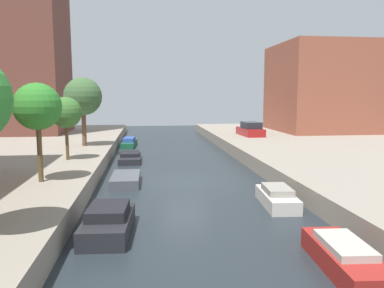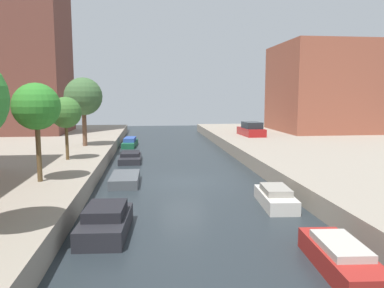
{
  "view_description": "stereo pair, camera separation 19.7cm",
  "coord_description": "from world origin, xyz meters",
  "px_view_note": "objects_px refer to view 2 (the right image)",
  "views": [
    {
      "loc": [
        -2.17,
        -21.48,
        5.09
      ],
      "look_at": [
        1.21,
        5.83,
        1.51
      ],
      "focal_mm": 34.87,
      "sensor_mm": 36.0,
      "label": 1
    },
    {
      "loc": [
        -1.98,
        -21.51,
        5.09
      ],
      "look_at": [
        1.21,
        5.83,
        1.51
      ],
      "focal_mm": 34.87,
      "sensor_mm": 36.0,
      "label": 2
    }
  ],
  "objects_px": {
    "apartment_tower_far": "(16,31)",
    "moored_boat_left_4": "(130,143)",
    "street_tree_2": "(36,107)",
    "parked_car": "(251,130)",
    "street_tree_3": "(66,113)",
    "moored_boat_left_2": "(125,179)",
    "moored_boat_right_2": "(275,197)",
    "low_block_right": "(321,88)",
    "moored_boat_right_1": "(341,258)",
    "moored_boat_left_1": "(106,222)",
    "street_tree_4": "(83,97)",
    "moored_boat_left_3": "(130,157)"
  },
  "relations": [
    {
      "from": "street_tree_2",
      "to": "moored_boat_left_4",
      "type": "relative_size",
      "value": 1.06
    },
    {
      "from": "low_block_right",
      "to": "moored_boat_left_1",
      "type": "height_order",
      "value": "low_block_right"
    },
    {
      "from": "apartment_tower_far",
      "to": "moored_boat_right_2",
      "type": "height_order",
      "value": "apartment_tower_far"
    },
    {
      "from": "apartment_tower_far",
      "to": "street_tree_2",
      "type": "bearing_deg",
      "value": -70.55
    },
    {
      "from": "moored_boat_left_4",
      "to": "street_tree_2",
      "type": "bearing_deg",
      "value": -99.62
    },
    {
      "from": "apartment_tower_far",
      "to": "street_tree_4",
      "type": "height_order",
      "value": "apartment_tower_far"
    },
    {
      "from": "street_tree_2",
      "to": "moored_boat_left_1",
      "type": "height_order",
      "value": "street_tree_2"
    },
    {
      "from": "street_tree_4",
      "to": "moored_boat_left_2",
      "type": "bearing_deg",
      "value": -68.54
    },
    {
      "from": "apartment_tower_far",
      "to": "moored_boat_left_1",
      "type": "relative_size",
      "value": 6.09
    },
    {
      "from": "parked_car",
      "to": "moored_boat_left_2",
      "type": "height_order",
      "value": "parked_car"
    },
    {
      "from": "apartment_tower_far",
      "to": "street_tree_4",
      "type": "bearing_deg",
      "value": -53.73
    },
    {
      "from": "moored_boat_left_4",
      "to": "moored_boat_right_2",
      "type": "distance_m",
      "value": 22.88
    },
    {
      "from": "street_tree_3",
      "to": "moored_boat_left_4",
      "type": "height_order",
      "value": "street_tree_3"
    },
    {
      "from": "apartment_tower_far",
      "to": "parked_car",
      "type": "distance_m",
      "value": 27.27
    },
    {
      "from": "moored_boat_right_1",
      "to": "street_tree_2",
      "type": "bearing_deg",
      "value": 141.63
    },
    {
      "from": "moored_boat_left_2",
      "to": "moored_boat_left_4",
      "type": "distance_m",
      "value": 16.34
    },
    {
      "from": "moored_boat_right_2",
      "to": "street_tree_2",
      "type": "bearing_deg",
      "value": 169.94
    },
    {
      "from": "low_block_right",
      "to": "moored_boat_right_2",
      "type": "distance_m",
      "value": 29.59
    },
    {
      "from": "moored_boat_left_3",
      "to": "moored_boat_right_1",
      "type": "height_order",
      "value": "moored_boat_right_1"
    },
    {
      "from": "street_tree_3",
      "to": "moored_boat_right_2",
      "type": "distance_m",
      "value": 14.18
    },
    {
      "from": "moored_boat_left_1",
      "to": "moored_boat_right_1",
      "type": "bearing_deg",
      "value": -28.05
    },
    {
      "from": "moored_boat_right_1",
      "to": "low_block_right",
      "type": "bearing_deg",
      "value": 65.61
    },
    {
      "from": "street_tree_2",
      "to": "moored_boat_right_1",
      "type": "xyz_separation_m",
      "value": [
        10.73,
        -8.5,
        -4.17
      ]
    },
    {
      "from": "moored_boat_left_3",
      "to": "low_block_right",
      "type": "bearing_deg",
      "value": 30.42
    },
    {
      "from": "street_tree_2",
      "to": "street_tree_3",
      "type": "xyz_separation_m",
      "value": [
        0.0,
        6.18,
        -0.55
      ]
    },
    {
      "from": "street_tree_3",
      "to": "moored_boat_right_1",
      "type": "distance_m",
      "value": 18.54
    },
    {
      "from": "low_block_right",
      "to": "street_tree_3",
      "type": "height_order",
      "value": "low_block_right"
    },
    {
      "from": "street_tree_4",
      "to": "moored_boat_left_4",
      "type": "height_order",
      "value": "street_tree_4"
    },
    {
      "from": "low_block_right",
      "to": "street_tree_2",
      "type": "xyz_separation_m",
      "value": [
        -25.2,
        -23.41,
        -1.42
      ]
    },
    {
      "from": "low_block_right",
      "to": "apartment_tower_far",
      "type": "bearing_deg",
      "value": 177.46
    },
    {
      "from": "apartment_tower_far",
      "to": "moored_boat_right_2",
      "type": "xyz_separation_m",
      "value": [
        19.83,
        -26.88,
        -11.58
      ]
    },
    {
      "from": "moored_boat_left_1",
      "to": "moored_boat_left_4",
      "type": "relative_size",
      "value": 0.81
    },
    {
      "from": "apartment_tower_far",
      "to": "moored_boat_right_1",
      "type": "height_order",
      "value": "apartment_tower_far"
    },
    {
      "from": "apartment_tower_far",
      "to": "moored_boat_right_1",
      "type": "bearing_deg",
      "value": -59.7
    },
    {
      "from": "parked_car",
      "to": "moored_boat_left_4",
      "type": "xyz_separation_m",
      "value": [
        -12.41,
        0.55,
        -1.22
      ]
    },
    {
      "from": "moored_boat_left_1",
      "to": "moored_boat_left_2",
      "type": "bearing_deg",
      "value": 88.45
    },
    {
      "from": "street_tree_2",
      "to": "street_tree_3",
      "type": "distance_m",
      "value": 6.21
    },
    {
      "from": "low_block_right",
      "to": "moored_boat_left_2",
      "type": "height_order",
      "value": "low_block_right"
    },
    {
      "from": "street_tree_2",
      "to": "moored_boat_left_4",
      "type": "bearing_deg",
      "value": 80.38
    },
    {
      "from": "moored_boat_left_2",
      "to": "moored_boat_right_1",
      "type": "xyz_separation_m",
      "value": [
        6.93,
        -11.75,
        0.12
      ]
    },
    {
      "from": "apartment_tower_far",
      "to": "moored_boat_left_2",
      "type": "height_order",
      "value": "apartment_tower_far"
    },
    {
      "from": "low_block_right",
      "to": "street_tree_2",
      "type": "bearing_deg",
      "value": -137.11
    },
    {
      "from": "street_tree_4",
      "to": "moored_boat_left_2",
      "type": "relative_size",
      "value": 1.64
    },
    {
      "from": "street_tree_3",
      "to": "moored_boat_left_2",
      "type": "bearing_deg",
      "value": -37.62
    },
    {
      "from": "street_tree_3",
      "to": "moored_boat_left_2",
      "type": "distance_m",
      "value": 6.09
    },
    {
      "from": "apartment_tower_far",
      "to": "moored_boat_left_4",
      "type": "distance_m",
      "value": 17.59
    },
    {
      "from": "street_tree_3",
      "to": "moored_boat_left_2",
      "type": "height_order",
      "value": "street_tree_3"
    },
    {
      "from": "moored_boat_left_2",
      "to": "moored_boat_right_1",
      "type": "distance_m",
      "value": 13.64
    },
    {
      "from": "parked_car",
      "to": "moored_boat_right_1",
      "type": "distance_m",
      "value": 28.0
    },
    {
      "from": "street_tree_2",
      "to": "street_tree_3",
      "type": "relative_size",
      "value": 1.17
    }
  ]
}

